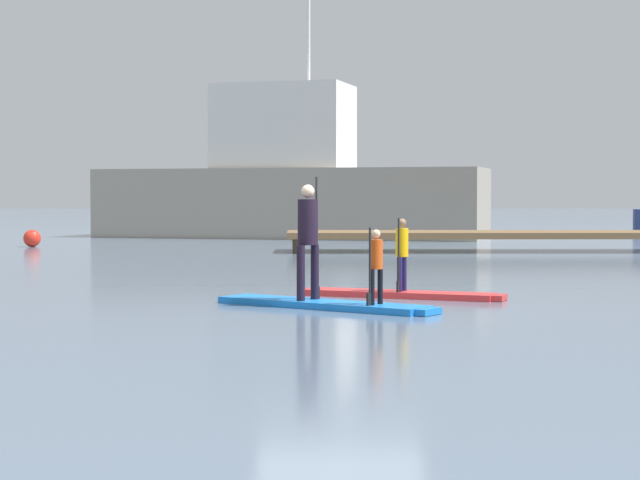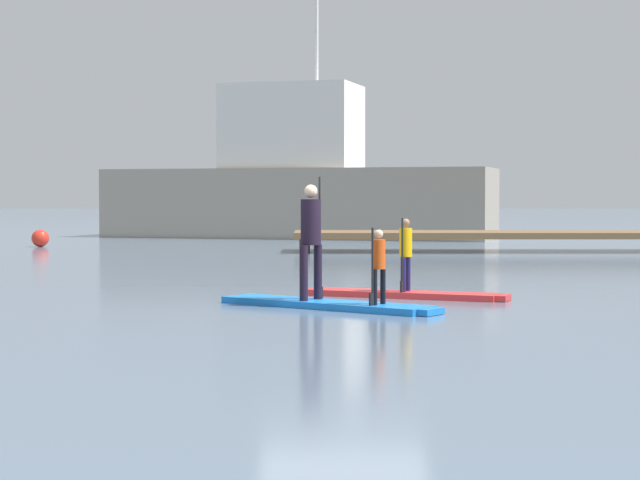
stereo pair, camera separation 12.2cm
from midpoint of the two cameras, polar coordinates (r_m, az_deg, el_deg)
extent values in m
plane|color=slate|center=(16.71, 1.18, -3.38)|extent=(240.00, 240.00, 0.00)
cube|color=red|center=(18.21, 4.07, -2.75)|extent=(3.16, 1.75, 0.10)
cube|color=red|center=(17.78, 9.11, -2.90)|extent=(0.38, 0.47, 0.09)
cylinder|color=#19194C|center=(18.28, 4.43, -1.70)|extent=(0.08, 0.08, 0.56)
cylinder|color=#19194C|center=(18.05, 4.20, -1.75)|extent=(0.08, 0.08, 0.56)
cylinder|color=#F2B20C|center=(18.13, 4.32, -0.12)|extent=(0.27, 0.27, 0.46)
sphere|color=#8C664C|center=(18.12, 4.32, 0.88)|extent=(0.13, 0.13, 0.13)
cylinder|color=black|center=(17.98, 4.15, -0.77)|extent=(0.03, 0.03, 1.18)
cube|color=black|center=(18.01, 4.15, -2.36)|extent=(0.08, 0.14, 0.18)
cube|color=blue|center=(16.50, 0.23, -3.27)|extent=(3.16, 2.54, 0.10)
cube|color=blue|center=(15.56, 5.52, -3.62)|extent=(0.48, 0.53, 0.09)
cylinder|color=black|center=(16.75, -0.13, -1.62)|extent=(0.12, 0.12, 0.81)
cylinder|color=black|center=(16.46, -0.85, -1.69)|extent=(0.12, 0.12, 0.81)
cylinder|color=black|center=(16.57, -0.49, 0.91)|extent=(0.42, 0.42, 0.67)
sphere|color=beige|center=(16.57, -0.49, 2.48)|extent=(0.19, 0.19, 0.19)
cylinder|color=black|center=(16.76, -0.04, 0.10)|extent=(0.03, 0.03, 1.82)
cube|color=black|center=(16.81, -0.04, -2.69)|extent=(0.11, 0.13, 0.18)
cylinder|color=black|center=(16.04, 3.19, -2.35)|extent=(0.08, 0.08, 0.50)
cylinder|color=black|center=(15.86, 2.77, -2.41)|extent=(0.08, 0.08, 0.50)
cylinder|color=#E54C14|center=(15.92, 2.98, -0.73)|extent=(0.26, 0.26, 0.42)
sphere|color=beige|center=(15.91, 2.99, 0.31)|extent=(0.12, 0.12, 0.12)
cylinder|color=black|center=(15.79, 2.67, -1.35)|extent=(0.03, 0.03, 1.09)
cube|color=black|center=(15.83, 2.66, -3.00)|extent=(0.11, 0.13, 0.18)
cube|color=#9E9384|center=(43.30, -1.30, 1.86)|extent=(15.42, 7.85, 2.65)
cube|color=white|center=(43.44, -1.58, 5.73)|extent=(5.69, 4.38, 3.22)
cube|color=brown|center=(33.24, 9.34, 0.28)|extent=(12.41, 2.68, 0.18)
cylinder|color=#473828|center=(31.74, -0.92, -0.16)|extent=(0.28, 0.28, 0.59)
cylinder|color=#473828|center=(33.82, -0.88, 0.00)|extent=(0.28, 0.28, 0.59)
sphere|color=red|center=(36.86, -14.11, 0.09)|extent=(0.55, 0.55, 0.55)
camera|label=1|loc=(0.06, -89.83, 0.01)|focal=63.22mm
camera|label=2|loc=(0.06, 90.17, -0.01)|focal=63.22mm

